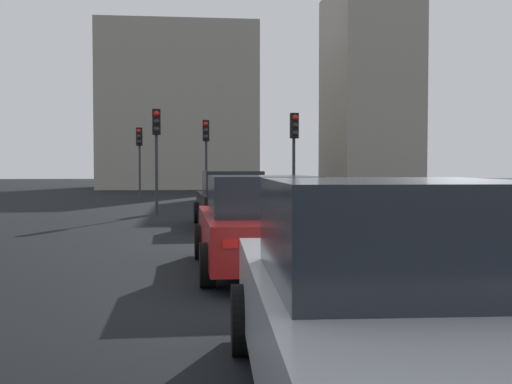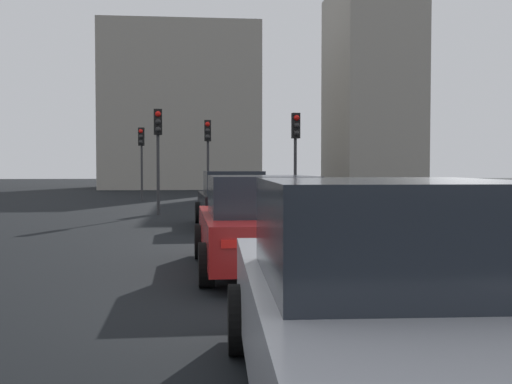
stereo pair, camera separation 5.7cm
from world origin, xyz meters
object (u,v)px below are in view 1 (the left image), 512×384
object	(u,v)px
traffic_light_far_right	(294,141)
traffic_light_near_left	(139,148)
traffic_light_far_left	(156,139)
traffic_light_near_right	(206,144)
car_silver_third	(387,303)
car_red_second	(260,225)
car_black_lead	(232,200)

from	to	relation	value
traffic_light_far_right	traffic_light_near_left	bearing A→B (deg)	-153.82
traffic_light_far_left	traffic_light_far_right	size ratio (longest dim) A/B	1.03
traffic_light_near_right	traffic_light_far_left	size ratio (longest dim) A/B	0.99
traffic_light_near_right	traffic_light_far_right	distance (m)	5.71
car_silver_third	traffic_light_far_right	world-z (taller)	traffic_light_far_right
car_red_second	traffic_light_far_right	xyz separation A→B (m)	(12.04, -2.59, 1.85)
car_black_lead	traffic_light_near_right	world-z (taller)	traffic_light_near_right
car_black_lead	traffic_light_near_left	size ratio (longest dim) A/B	1.16
car_silver_third	traffic_light_far_left	bearing A→B (deg)	9.91
traffic_light_far_left	car_red_second	bearing A→B (deg)	3.96
car_black_lead	car_red_second	size ratio (longest dim) A/B	0.93
traffic_light_near_left	traffic_light_near_right	world-z (taller)	traffic_light_near_right
car_silver_third	traffic_light_near_left	size ratio (longest dim) A/B	1.28
car_red_second	traffic_light_far_right	bearing A→B (deg)	-12.98
car_black_lead	car_red_second	world-z (taller)	car_black_lead
traffic_light_near_left	car_black_lead	bearing A→B (deg)	22.14
car_silver_third	traffic_light_near_right	size ratio (longest dim) A/B	1.26
car_red_second	car_silver_third	world-z (taller)	car_silver_third
car_black_lead	traffic_light_far_right	bearing A→B (deg)	-31.99
car_red_second	traffic_light_far_left	distance (m)	12.54
traffic_light_far_left	car_black_lead	bearing A→B (deg)	20.39
traffic_light_near_left	traffic_light_far_left	bearing A→B (deg)	15.52
traffic_light_far_right	traffic_light_near_right	bearing A→B (deg)	-154.90
car_red_second	traffic_light_near_right	world-z (taller)	traffic_light_near_right
traffic_light_far_left	traffic_light_near_left	bearing A→B (deg)	-178.68
car_black_lead	traffic_light_far_left	xyz separation A→B (m)	(4.55, 2.32, 1.92)
traffic_light_near_right	traffic_light_far_right	size ratio (longest dim) A/B	1.02
car_black_lead	car_silver_third	size ratio (longest dim) A/B	0.91
car_black_lead	traffic_light_near_right	xyz separation A→B (m)	(9.28, 0.45, 1.90)
car_silver_third	traffic_light_near_left	distance (m)	28.02
car_black_lead	traffic_light_near_left	distance (m)	14.59
car_red_second	car_silver_third	xyz separation A→B (m)	(-6.08, -0.19, 0.02)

